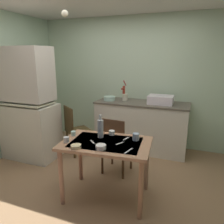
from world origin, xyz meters
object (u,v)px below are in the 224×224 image
at_px(sink_basin, 161,100).
at_px(chair_by_counter, 75,129).
at_px(mug_tall, 136,137).
at_px(chair_far_side, 115,144).
at_px(serving_bowl_wide, 101,147).
at_px(mixing_bowl_counter, 109,98).
at_px(dining_table, 106,150).
at_px(glass_bottle, 100,128).
at_px(hutch_cabinet, 29,108).
at_px(hand_pump, 124,92).

bearing_deg(sink_basin, chair_by_counter, -155.98).
height_order(sink_basin, mug_tall, sink_basin).
xyz_separation_m(chair_far_side, serving_bowl_wide, (0.11, -0.79, 0.30)).
height_order(mixing_bowl_counter, mug_tall, mixing_bowl_counter).
xyz_separation_m(dining_table, serving_bowl_wide, (0.02, -0.21, 0.14)).
bearing_deg(mug_tall, sink_basin, 86.78).
xyz_separation_m(sink_basin, chair_far_side, (-0.49, -1.03, -0.53)).
relative_size(chair_by_counter, serving_bowl_wide, 7.64).
bearing_deg(mug_tall, glass_bottle, -171.84).
bearing_deg(mug_tall, dining_table, -149.82).
distance_m(sink_basin, chair_by_counter, 1.65).
height_order(dining_table, serving_bowl_wide, serving_bowl_wide).
xyz_separation_m(hutch_cabinet, sink_basin, (2.09, 1.01, 0.11)).
height_order(chair_by_counter, serving_bowl_wide, chair_by_counter).
distance_m(hutch_cabinet, sink_basin, 2.33).
bearing_deg(chair_far_side, hutch_cabinet, 179.24).
relative_size(serving_bowl_wide, glass_bottle, 0.39).
height_order(chair_by_counter, mug_tall, chair_by_counter).
distance_m(mixing_bowl_counter, serving_bowl_wide, 1.88).
bearing_deg(mug_tall, chair_far_side, 136.57).
distance_m(hutch_cabinet, mug_tall, 2.06).
bearing_deg(glass_bottle, chair_by_counter, 136.16).
distance_m(chair_by_counter, mug_tall, 1.59).
bearing_deg(mug_tall, hutch_cabinet, 168.45).
bearing_deg(mixing_bowl_counter, hand_pump, 20.20).
bearing_deg(chair_far_side, sink_basin, 64.58).
xyz_separation_m(dining_table, mug_tall, (0.32, 0.19, 0.15)).
xyz_separation_m(hand_pump, dining_table, (0.31, -1.66, -0.46)).
height_order(hutch_cabinet, chair_far_side, hutch_cabinet).
bearing_deg(hand_pump, sink_basin, -3.60).
bearing_deg(serving_bowl_wide, hutch_cabinet, 154.62).
distance_m(hand_pump, chair_far_side, 1.27).
distance_m(hand_pump, serving_bowl_wide, 1.93).
bearing_deg(mixing_bowl_counter, chair_far_side, -63.75).
xyz_separation_m(hand_pump, chair_by_counter, (-0.70, -0.68, -0.62)).
height_order(hutch_cabinet, mug_tall, hutch_cabinet).
distance_m(chair_far_side, glass_bottle, 0.61).
relative_size(hutch_cabinet, chair_by_counter, 2.13).
height_order(chair_far_side, mug_tall, chair_far_side).
bearing_deg(sink_basin, mixing_bowl_counter, -177.07).
bearing_deg(hutch_cabinet, mug_tall, -11.55).
bearing_deg(dining_table, sink_basin, 75.91).
relative_size(mixing_bowl_counter, mug_tall, 2.49).
distance_m(hutch_cabinet, hand_pump, 1.75).
bearing_deg(dining_table, mug_tall, 30.18).
distance_m(dining_table, chair_by_counter, 1.42).
xyz_separation_m(chair_far_side, chair_by_counter, (-0.93, 0.40, 0.01)).
xyz_separation_m(mixing_bowl_counter, glass_bottle, (0.44, -1.44, -0.10)).
bearing_deg(serving_bowl_wide, mixing_bowl_counter, 108.56).
distance_m(mixing_bowl_counter, mug_tall, 1.65).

